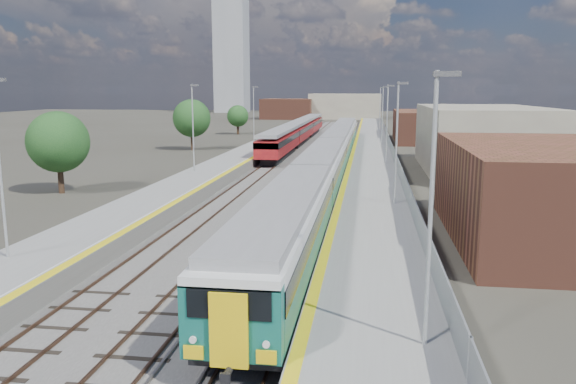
# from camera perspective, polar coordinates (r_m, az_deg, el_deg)

# --- Properties ---
(ground) EXTENTS (320.00, 320.00, 0.00)m
(ground) POSITION_cam_1_polar(r_m,az_deg,el_deg) (63.77, 3.73, 3.07)
(ground) COLOR #47443A
(ground) RESTS_ON ground
(ballast_bed) EXTENTS (10.50, 155.00, 0.06)m
(ballast_bed) POSITION_cam_1_polar(r_m,az_deg,el_deg) (66.44, 1.96, 3.41)
(ballast_bed) COLOR #565451
(ballast_bed) RESTS_ON ground
(tracks) EXTENTS (8.96, 160.00, 0.17)m
(tracks) POSITION_cam_1_polar(r_m,az_deg,el_deg) (68.03, 2.62, 3.63)
(tracks) COLOR #4C3323
(tracks) RESTS_ON ground
(platform_right) EXTENTS (4.70, 155.00, 8.52)m
(platform_right) POSITION_cam_1_polar(r_m,az_deg,el_deg) (65.99, 8.49, 3.69)
(platform_right) COLOR slate
(platform_right) RESTS_ON ground
(platform_left) EXTENTS (4.30, 155.00, 8.52)m
(platform_left) POSITION_cam_1_polar(r_m,az_deg,el_deg) (67.45, -3.80, 3.91)
(platform_left) COLOR slate
(platform_left) RESTS_ON ground
(buildings) EXTENTS (72.00, 185.50, 40.00)m
(buildings) POSITION_cam_1_polar(r_m,az_deg,el_deg) (153.43, -0.44, 11.32)
(buildings) COLOR brown
(buildings) RESTS_ON ground
(green_train) EXTENTS (2.77, 77.29, 3.05)m
(green_train) POSITION_cam_1_polar(r_m,az_deg,el_deg) (52.21, 4.42, 3.84)
(green_train) COLOR black
(green_train) RESTS_ON ground
(red_train) EXTENTS (2.65, 53.80, 3.34)m
(red_train) POSITION_cam_1_polar(r_m,az_deg,el_deg) (83.96, 1.07, 6.19)
(red_train) COLOR black
(red_train) RESTS_ON ground
(tree_a) EXTENTS (4.75, 4.75, 6.43)m
(tree_a) POSITION_cam_1_polar(r_m,az_deg,el_deg) (47.17, -22.32, 4.72)
(tree_a) COLOR #382619
(tree_a) RESTS_ON ground
(tree_b) EXTENTS (5.03, 5.03, 6.82)m
(tree_b) POSITION_cam_1_polar(r_m,az_deg,el_deg) (76.84, -9.76, 7.39)
(tree_b) COLOR #382619
(tree_b) RESTS_ON ground
(tree_c) EXTENTS (3.92, 3.92, 5.32)m
(tree_c) POSITION_cam_1_polar(r_m,az_deg,el_deg) (103.89, -5.13, 7.69)
(tree_c) COLOR #382619
(tree_c) RESTS_ON ground
(tree_d) EXTENTS (4.20, 4.20, 5.70)m
(tree_d) POSITION_cam_1_polar(r_m,az_deg,el_deg) (84.84, 20.81, 6.65)
(tree_d) COLOR #382619
(tree_d) RESTS_ON ground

